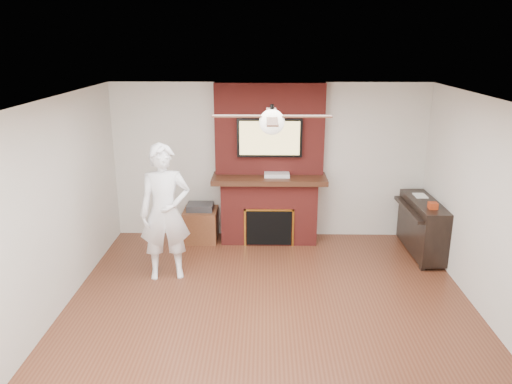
{
  "coord_description": "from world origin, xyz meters",
  "views": [
    {
      "loc": [
        -0.07,
        -5.05,
        3.12
      ],
      "look_at": [
        -0.18,
        0.9,
        1.3
      ],
      "focal_mm": 35.0,
      "sensor_mm": 36.0,
      "label": 1
    }
  ],
  "objects_px": {
    "side_table": "(201,223)",
    "piano": "(422,226)",
    "person": "(165,212)",
    "fireplace": "(269,180)"
  },
  "relations": [
    {
      "from": "fireplace",
      "to": "piano",
      "type": "distance_m",
      "value": 2.42
    },
    {
      "from": "person",
      "to": "side_table",
      "type": "xyz_separation_m",
      "value": [
        0.29,
        1.31,
        -0.64
      ]
    },
    {
      "from": "side_table",
      "to": "piano",
      "type": "height_order",
      "value": "piano"
    },
    {
      "from": "person",
      "to": "side_table",
      "type": "height_order",
      "value": "person"
    },
    {
      "from": "fireplace",
      "to": "piano",
      "type": "bearing_deg",
      "value": -13.42
    },
    {
      "from": "fireplace",
      "to": "side_table",
      "type": "distance_m",
      "value": 1.31
    },
    {
      "from": "fireplace",
      "to": "side_table",
      "type": "bearing_deg",
      "value": -176.51
    },
    {
      "from": "side_table",
      "to": "piano",
      "type": "relative_size",
      "value": 0.48
    },
    {
      "from": "side_table",
      "to": "fireplace",
      "type": "bearing_deg",
      "value": 3.64
    },
    {
      "from": "person",
      "to": "piano",
      "type": "relative_size",
      "value": 1.43
    }
  ]
}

